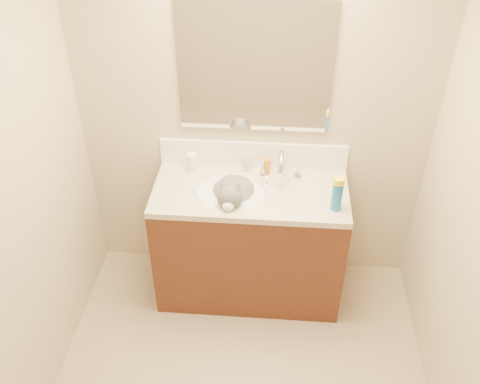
% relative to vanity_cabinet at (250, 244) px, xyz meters
% --- Properties ---
extents(room_shell, '(2.24, 2.54, 2.52)m').
position_rel_vanity_cabinet_xyz_m(room_shell, '(0.00, -0.97, 1.08)').
color(room_shell, tan).
rests_on(room_shell, ground).
extents(vanity_cabinet, '(1.20, 0.55, 0.82)m').
position_rel_vanity_cabinet_xyz_m(vanity_cabinet, '(0.00, 0.00, 0.00)').
color(vanity_cabinet, '#462012').
rests_on(vanity_cabinet, ground).
extents(counter_slab, '(1.20, 0.55, 0.04)m').
position_rel_vanity_cabinet_xyz_m(counter_slab, '(0.00, 0.00, 0.43)').
color(counter_slab, '#C0B197').
rests_on(counter_slab, vanity_cabinet).
extents(basin, '(0.45, 0.36, 0.14)m').
position_rel_vanity_cabinet_xyz_m(basin, '(-0.12, -0.03, 0.38)').
color(basin, silver).
rests_on(basin, vanity_cabinet).
extents(faucet, '(0.28, 0.20, 0.21)m').
position_rel_vanity_cabinet_xyz_m(faucet, '(0.18, 0.14, 0.54)').
color(faucet, silver).
rests_on(faucet, counter_slab).
extents(cat, '(0.33, 0.41, 0.32)m').
position_rel_vanity_cabinet_xyz_m(cat, '(-0.10, -0.03, 0.42)').
color(cat, '#525052').
rests_on(cat, basin).
extents(backsplash, '(1.20, 0.02, 0.18)m').
position_rel_vanity_cabinet_xyz_m(backsplash, '(0.00, 0.26, 0.54)').
color(backsplash, white).
rests_on(backsplash, counter_slab).
extents(mirror, '(0.90, 0.02, 0.80)m').
position_rel_vanity_cabinet_xyz_m(mirror, '(0.00, 0.26, 1.13)').
color(mirror, white).
rests_on(mirror, room_shell).
extents(pill_bottle, '(0.07, 0.07, 0.12)m').
position_rel_vanity_cabinet_xyz_m(pill_bottle, '(-0.39, 0.19, 0.51)').
color(pill_bottle, white).
rests_on(pill_bottle, counter_slab).
extents(pill_label, '(0.07, 0.07, 0.04)m').
position_rel_vanity_cabinet_xyz_m(pill_label, '(-0.39, 0.19, 0.49)').
color(pill_label, '#F05328').
rests_on(pill_label, pill_bottle).
extents(silver_jar, '(0.06, 0.06, 0.06)m').
position_rel_vanity_cabinet_xyz_m(silver_jar, '(-0.04, 0.21, 0.48)').
color(silver_jar, '#B7B7BC').
rests_on(silver_jar, counter_slab).
extents(amber_bottle, '(0.05, 0.05, 0.11)m').
position_rel_vanity_cabinet_xyz_m(amber_bottle, '(0.09, 0.19, 0.50)').
color(amber_bottle, '#BF6F16').
rests_on(amber_bottle, counter_slab).
extents(toothbrush, '(0.02, 0.13, 0.01)m').
position_rel_vanity_cabinet_xyz_m(toothbrush, '(0.09, 0.08, 0.45)').
color(toothbrush, white).
rests_on(toothbrush, counter_slab).
extents(toothbrush_head, '(0.02, 0.03, 0.01)m').
position_rel_vanity_cabinet_xyz_m(toothbrush_head, '(0.09, 0.08, 0.46)').
color(toothbrush_head, '#5D75C6').
rests_on(toothbrush_head, counter_slab).
extents(spray_can, '(0.07, 0.07, 0.17)m').
position_rel_vanity_cabinet_xyz_m(spray_can, '(0.51, -0.14, 0.54)').
color(spray_can, '#1A6AB7').
rests_on(spray_can, counter_slab).
extents(spray_cap, '(0.07, 0.07, 0.04)m').
position_rel_vanity_cabinet_xyz_m(spray_cap, '(0.51, -0.14, 0.65)').
color(spray_cap, yellow).
rests_on(spray_cap, spray_can).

